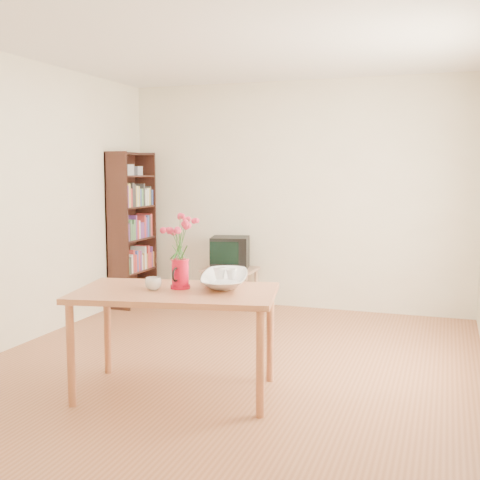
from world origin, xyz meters
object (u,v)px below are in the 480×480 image
at_px(pitcher, 180,275).
at_px(mug, 153,284).
at_px(table, 176,302).
at_px(bowl, 225,253).
at_px(television, 230,252).

distance_m(pitcher, mug, 0.20).
distance_m(table, pitcher, 0.19).
relative_size(table, bowl, 3.03).
distance_m(table, television, 2.75).
xyz_separation_m(pitcher, mug, (-0.15, -0.12, -0.05)).
height_order(table, television, television).
bearing_deg(mug, pitcher, 170.49).
height_order(pitcher, bowl, bowl).
xyz_separation_m(table, mug, (-0.15, -0.04, 0.13)).
relative_size(pitcher, television, 0.44).
height_order(pitcher, mug, pitcher).
height_order(mug, television, mug).
height_order(table, bowl, bowl).
bearing_deg(table, pitcher, 76.06).
bearing_deg(bowl, television, 109.06).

